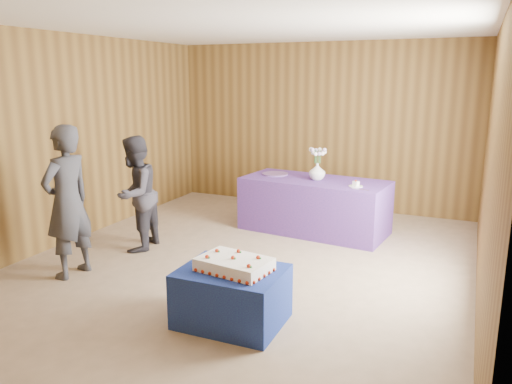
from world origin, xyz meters
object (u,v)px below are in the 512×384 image
Objects in this scene: sheet_cake at (234,264)px; vase at (317,171)px; cake_table at (232,296)px; serving_table at (314,206)px; guest_right at (135,194)px; guest_left at (67,202)px.

sheet_cake is 2.92m from vase.
serving_table is at bearing 92.21° from cake_table.
cake_table is 0.62× the size of guest_right.
guest_left reaches higher than guest_right.
sheet_cake is at bearing -80.46° from serving_table.
serving_table is 2.48m from guest_right.
sheet_cake is at bearing 86.50° from guest_left.
serving_table is 0.49m from vase.
vase is 0.16× the size of guest_right.
vase reaches higher than cake_table.
vase is at bearing 91.65° from cake_table.
cake_table is 0.45× the size of serving_table.
cake_table is 2.20m from guest_left.
sheet_cake is 0.42× the size of guest_left.
sheet_cake is at bearing -6.15° from cake_table.
cake_table is 1.30× the size of sheet_cake.
guest_left is 1.01m from guest_right.
guest_left is at bearing -179.12° from sheet_cake.
serving_table is at bearing 147.09° from guest_left.
vase is 2.47m from guest_right.
vase is (-0.12, 2.90, 0.62)m from cake_table.
vase is (-0.14, 2.90, 0.31)m from sheet_cake.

